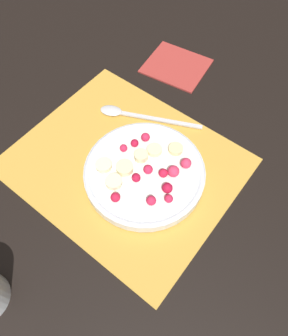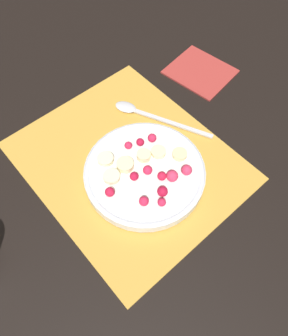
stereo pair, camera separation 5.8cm
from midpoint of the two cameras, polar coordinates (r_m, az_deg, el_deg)
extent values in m
plane|color=black|center=(0.65, -5.87, 0.47)|extent=(3.00, 3.00, 0.00)
cube|color=gold|center=(0.65, -5.89, 0.61)|extent=(0.42, 0.35, 0.01)
cylinder|color=silver|center=(0.62, -2.70, -1.19)|extent=(0.23, 0.23, 0.02)
torus|color=silver|center=(0.61, -2.72, -0.85)|extent=(0.23, 0.23, 0.01)
cylinder|color=white|center=(0.61, -2.74, -0.64)|extent=(0.21, 0.21, 0.00)
cylinder|color=beige|center=(0.60, -6.16, -0.20)|extent=(0.04, 0.04, 0.01)
cylinder|color=beige|center=(0.63, 2.89, 3.11)|extent=(0.03, 0.03, 0.01)
cylinder|color=#F4EAB7|center=(0.59, -8.11, -2.62)|extent=(0.04, 0.04, 0.01)
cylinder|color=beige|center=(0.62, -0.83, 2.93)|extent=(0.04, 0.04, 0.01)
cylinder|color=beige|center=(0.61, -3.22, 1.90)|extent=(0.03, 0.03, 0.01)
cylinder|color=#F4EAB7|center=(0.61, -9.74, 0.23)|extent=(0.04, 0.04, 0.01)
sphere|color=red|center=(0.59, 0.58, -1.12)|extent=(0.02, 0.02, 0.02)
sphere|color=#B21433|center=(0.58, 1.20, -3.74)|extent=(0.02, 0.02, 0.02)
sphere|color=#D12347|center=(0.63, -6.24, 3.26)|extent=(0.01, 0.01, 0.01)
sphere|color=#B21433|center=(0.63, -4.09, 4.01)|extent=(0.02, 0.02, 0.02)
sphere|color=#D12347|center=(0.60, -2.11, -0.50)|extent=(0.02, 0.02, 0.02)
sphere|color=#B21433|center=(0.59, -4.21, -1.92)|extent=(0.02, 0.02, 0.02)
sphere|color=#D12347|center=(0.64, -2.36, 5.19)|extent=(0.02, 0.02, 0.02)
sphere|color=#DB3356|center=(0.60, 4.60, 0.62)|extent=(0.02, 0.02, 0.02)
sphere|color=#D12347|center=(0.57, 1.41, -5.60)|extent=(0.01, 0.01, 0.01)
sphere|color=#D12347|center=(0.57, -1.69, -5.94)|extent=(0.02, 0.02, 0.02)
sphere|color=red|center=(0.57, -7.92, -5.31)|extent=(0.02, 0.02, 0.02)
sphere|color=#DB3356|center=(0.59, 2.36, -0.80)|extent=(0.02, 0.02, 0.02)
cube|color=silver|center=(0.70, 0.58, 8.19)|extent=(0.16, 0.08, 0.00)
ellipsoid|color=silver|center=(0.72, -8.07, 9.72)|extent=(0.06, 0.05, 0.01)
cube|color=#A3332D|center=(0.83, 3.56, 17.29)|extent=(0.16, 0.15, 0.01)
camera|label=1|loc=(0.03, -92.79, -4.57)|focal=35.00mm
camera|label=2|loc=(0.03, 87.21, 4.57)|focal=35.00mm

